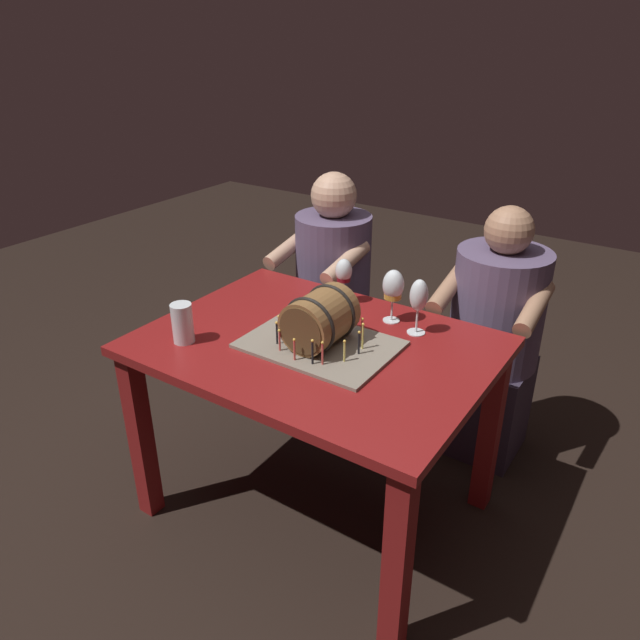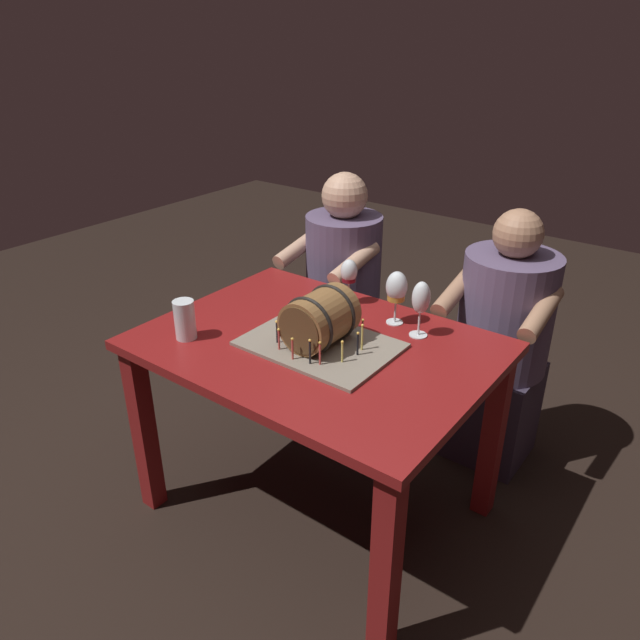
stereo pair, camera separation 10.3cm
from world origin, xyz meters
TOP-DOWN VIEW (x-y plane):
  - ground_plane at (0.00, 0.00)m, footprint 8.00×8.00m
  - dining_table at (0.00, 0.00)m, footprint 1.20×0.89m
  - barrel_cake at (0.03, -0.02)m, footprint 0.51×0.37m
  - wine_glass_red at (-0.10, 0.33)m, footprint 0.07×0.07m
  - wine_glass_empty at (0.26, 0.26)m, footprint 0.07×0.07m
  - wine_glass_amber at (0.14, 0.29)m, footprint 0.08×0.08m
  - beer_pint at (-0.39, -0.25)m, footprint 0.07×0.07m
  - person_seated_left at (-0.40, 0.74)m, footprint 0.41×0.48m
  - person_seated_right at (0.40, 0.74)m, footprint 0.42×0.48m

SIDE VIEW (x-z plane):
  - ground_plane at x=0.00m, z-range 0.00..0.00m
  - person_seated_right at x=0.40m, z-range -0.02..1.11m
  - person_seated_left at x=-0.40m, z-range -0.03..1.13m
  - dining_table at x=0.00m, z-range 0.26..1.01m
  - beer_pint at x=-0.39m, z-range 0.75..0.89m
  - barrel_cake at x=0.03m, z-range 0.74..0.94m
  - wine_glass_red at x=-0.10m, z-range 0.79..0.97m
  - wine_glass_amber at x=0.14m, z-range 0.79..0.99m
  - wine_glass_empty at x=0.26m, z-range 0.79..1.00m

